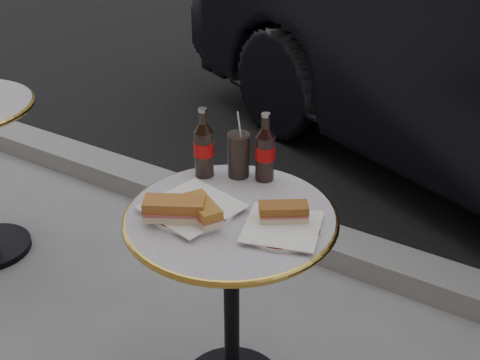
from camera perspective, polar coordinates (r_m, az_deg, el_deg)
The scene contains 10 objects.
curb at distance 2.78m, azimuth 9.37°, elevation -6.47°, with size 40.00×0.20×0.12m, color gray.
bistro_table at distance 1.95m, azimuth -0.79°, elevation -12.28°, with size 0.62×0.62×0.73m, color #BAB2C4, non-canonical shape.
plate_left at distance 1.74m, azimuth -4.53°, elevation -2.79°, with size 0.25×0.25×0.01m, color white.
plate_right at distance 1.66m, azimuth 4.01°, elevation -4.65°, with size 0.21×0.21×0.01m, color silver.
sandwich_left_a at distance 1.68m, azimuth -6.22°, elevation -2.84°, with size 0.17×0.08×0.06m, color #AB652B.
sandwich_left_b at distance 1.68m, azimuth -3.51°, elevation -2.93°, with size 0.14×0.07×0.05m, color #AB712B.
sandwich_right at distance 1.67m, azimuth 4.14°, elevation -3.12°, with size 0.14×0.06×0.05m, color brown.
cola_bottle_left at distance 1.88m, azimuth -3.47°, elevation 3.57°, with size 0.06×0.06×0.23m, color black, non-canonical shape.
cola_bottle_right at distance 1.85m, azimuth 2.39°, elevation 3.15°, with size 0.06×0.06×0.23m, color black, non-canonical shape.
cola_glass at distance 1.89m, azimuth -0.14°, elevation 2.40°, with size 0.07×0.07×0.15m, color black.
Camera 1 is at (0.79, -1.22, 1.67)m, focal length 45.00 mm.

